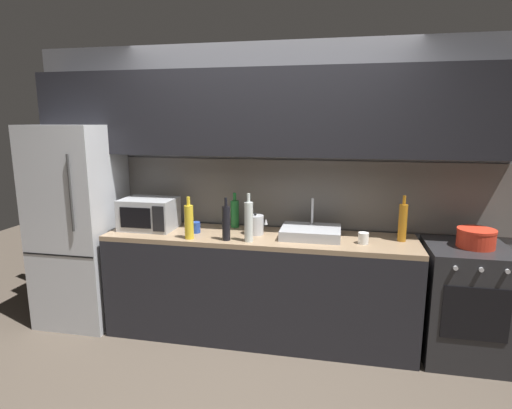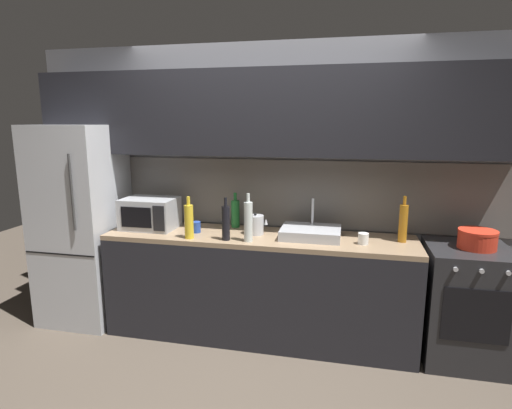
{
  "view_description": "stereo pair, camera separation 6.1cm",
  "coord_description": "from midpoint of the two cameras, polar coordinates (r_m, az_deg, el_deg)",
  "views": [
    {
      "loc": [
        0.65,
        -2.37,
        1.83
      ],
      "look_at": [
        -0.02,
        0.9,
        1.16
      ],
      "focal_mm": 29.1,
      "sensor_mm": 36.0,
      "label": 1
    },
    {
      "loc": [
        0.71,
        -2.36,
        1.83
      ],
      "look_at": [
        -0.02,
        0.9,
        1.16
      ],
      "focal_mm": 29.1,
      "sensor_mm": 36.0,
      "label": 2
    }
  ],
  "objects": [
    {
      "name": "ground_plane",
      "position": [
        3.07,
        -3.02,
        -25.3
      ],
      "size": [
        10.0,
        10.0,
        0.0
      ],
      "primitive_type": "plane",
      "color": "#4C4238"
    },
    {
      "name": "back_wall",
      "position": [
        3.64,
        1.85,
        6.89
      ],
      "size": [
        4.31,
        0.44,
        2.5
      ],
      "color": "slate",
      "rests_on": "ground"
    },
    {
      "name": "counter_run",
      "position": [
        3.61,
        0.83,
        -11.14
      ],
      "size": [
        2.57,
        0.6,
        0.9
      ],
      "color": "black",
      "rests_on": "ground"
    },
    {
      "name": "refrigerator",
      "position": [
        4.13,
        -22.44,
        -2.54
      ],
      "size": [
        0.68,
        0.69,
        1.8
      ],
      "color": "#B7BABF",
      "rests_on": "ground"
    },
    {
      "name": "oven_range",
      "position": [
        3.67,
        27.16,
        -12.08
      ],
      "size": [
        0.6,
        0.62,
        0.9
      ],
      "color": "#232326",
      "rests_on": "ground"
    },
    {
      "name": "microwave",
      "position": [
        3.77,
        -13.92,
        -1.19
      ],
      "size": [
        0.46,
        0.35,
        0.27
      ],
      "color": "#A8AAAF",
      "rests_on": "counter_run"
    },
    {
      "name": "sink_basin",
      "position": [
        3.42,
        8.05,
        -3.83
      ],
      "size": [
        0.48,
        0.38,
        0.3
      ],
      "color": "#ADAFB5",
      "rests_on": "counter_run"
    },
    {
      "name": "kettle",
      "position": [
        3.48,
        0.43,
        -2.8
      ],
      "size": [
        0.18,
        0.14,
        0.18
      ],
      "color": "#B7BABF",
      "rests_on": "counter_run"
    },
    {
      "name": "wine_bottle_dark",
      "position": [
        3.3,
        -3.64,
        -2.49
      ],
      "size": [
        0.07,
        0.07,
        0.34
      ],
      "color": "black",
      "rests_on": "counter_run"
    },
    {
      "name": "wine_bottle_clear",
      "position": [
        3.25,
        -0.53,
        -2.31
      ],
      "size": [
        0.07,
        0.07,
        0.39
      ],
      "color": "silver",
      "rests_on": "counter_run"
    },
    {
      "name": "wine_bottle_green",
      "position": [
        3.7,
        -2.38,
        -1.2
      ],
      "size": [
        0.07,
        0.07,
        0.31
      ],
      "color": "#1E6B2D",
      "rests_on": "counter_run"
    },
    {
      "name": "wine_bottle_yellow",
      "position": [
        3.38,
        -8.69,
        -2.27
      ],
      "size": [
        0.07,
        0.07,
        0.34
      ],
      "color": "gold",
      "rests_on": "counter_run"
    },
    {
      "name": "wine_bottle_amber",
      "position": [
        3.45,
        20.06,
        -2.38
      ],
      "size": [
        0.07,
        0.07,
        0.37
      ],
      "color": "#B27019",
      "rests_on": "counter_run"
    },
    {
      "name": "mug_blue",
      "position": [
        3.57,
        -7.77,
        -3.1
      ],
      "size": [
        0.08,
        0.08,
        0.09
      ],
      "primitive_type": "cylinder",
      "color": "#234299",
      "rests_on": "counter_run"
    },
    {
      "name": "mug_white",
      "position": [
        3.32,
        15.04,
        -4.56
      ],
      "size": [
        0.08,
        0.08,
        0.09
      ],
      "primitive_type": "cylinder",
      "color": "silver",
      "rests_on": "counter_run"
    },
    {
      "name": "cooking_pot",
      "position": [
        3.52,
        28.58,
        -4.21
      ],
      "size": [
        0.28,
        0.28,
        0.14
      ],
      "color": "red",
      "rests_on": "oven_range"
    }
  ]
}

